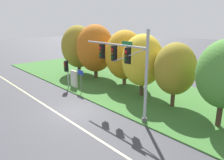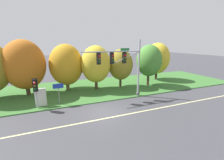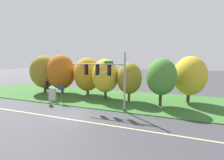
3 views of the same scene
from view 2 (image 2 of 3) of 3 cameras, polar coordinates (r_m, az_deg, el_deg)
name	(u,v)px [view 2 (image 2 of 3)]	position (r m, az deg, el deg)	size (l,w,h in m)	color
ground_plane	(105,112)	(15.01, -2.54, -12.12)	(160.00, 160.00, 0.00)	#3D3D42
lane_stripe	(110,118)	(14.00, -0.86, -14.11)	(36.00, 0.16, 0.01)	beige
grass_verge	(87,89)	(22.43, -9.53, -3.27)	(48.00, 11.50, 0.10)	#386B2D
traffic_signal_mast	(123,62)	(17.54, 4.06, 6.70)	(7.22, 0.49, 6.90)	#9EA0A5
pedestrian_signal_near_kerb	(35,87)	(16.42, -27.21, -2.49)	(0.46, 0.55, 3.15)	#9EA0A5
route_sign_post	(58,90)	(16.97, -19.74, -3.53)	(1.08, 0.08, 2.36)	slate
tree_left_of_mast	(25,65)	(21.42, -30.33, 5.02)	(4.90, 4.90, 6.96)	#423021
tree_behind_signpost	(66,65)	(21.74, -17.02, 5.53)	(4.55, 4.55, 6.41)	brown
tree_mid_verge	(96,64)	(21.08, -6.20, 5.99)	(4.11, 4.11, 6.21)	#423021
tree_tall_centre	(121,65)	(22.32, 3.30, 5.87)	(3.64, 3.64, 5.68)	#4C3823
tree_right_far	(149,61)	(23.78, 13.95, 7.16)	(3.85, 3.85, 6.30)	#423021
tree_furthest_back	(157,58)	(28.22, 16.83, 7.90)	(4.36, 4.36, 6.59)	#423021
info_kiosk	(41,97)	(17.48, -25.51, -5.99)	(1.10, 0.24, 1.90)	beige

